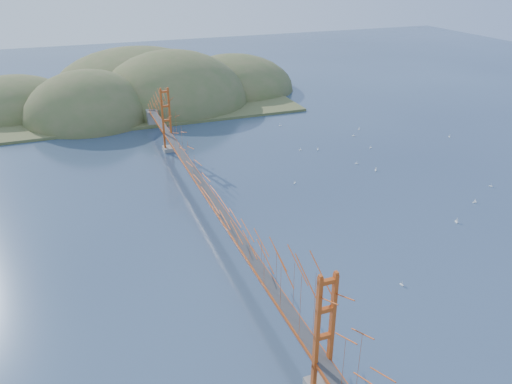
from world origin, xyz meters
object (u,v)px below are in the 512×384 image
object	(u,v)px
bridge	(213,177)
sailboat_1	(356,163)
sailboat_2	(475,202)
sailboat_0	(402,284)

from	to	relation	value
bridge	sailboat_1	xyz separation A→B (m)	(28.95, 11.83, -6.86)
sailboat_2	sailboat_1	distance (m)	20.83
sailboat_2	sailboat_0	size ratio (longest dim) A/B	1.07
sailboat_0	sailboat_1	size ratio (longest dim) A/B	0.95
sailboat_1	bridge	bearing A→B (deg)	-157.77
sailboat_1	sailboat_0	bearing A→B (deg)	-113.20
sailboat_1	sailboat_2	bearing A→B (deg)	-66.53
bridge	sailboat_1	bearing A→B (deg)	22.23
bridge	sailboat_2	distance (m)	38.57
sailboat_0	bridge	bearing A→B (deg)	126.71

